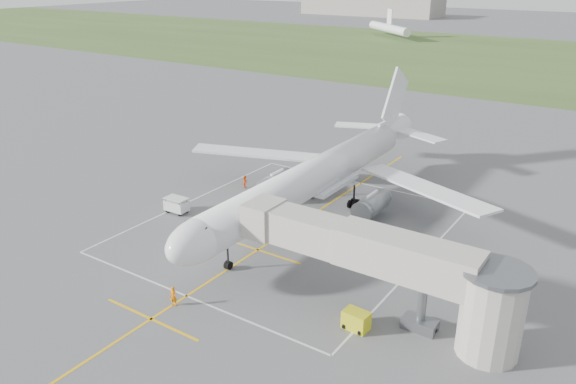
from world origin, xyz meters
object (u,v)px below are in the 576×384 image
Objects in this scene: baggage_cart at (177,205)px; ramp_worker_nose at (174,296)px; airliner at (316,176)px; ramp_worker_wing at (245,181)px; jet_bridge at (396,266)px; gpu_unit at (356,320)px.

ramp_worker_nose is (13.09, -13.74, -0.06)m from baggage_cart.
ramp_worker_wing is at bearing 170.68° from airliner.
airliner is 29.66× the size of ramp_worker_wing.
jet_bridge is 29.46m from baggage_cart.
airliner is 27.28× the size of ramp_worker_nose.
baggage_cart is at bearing -146.38° from airliner.
gpu_unit is 14.82m from ramp_worker_nose.
baggage_cart is at bearing 116.96° from ramp_worker_wing.
airliner is at bearing -153.75° from ramp_worker_wing.
airliner is 17.77× the size of baggage_cart.
jet_bridge reaches higher than ramp_worker_nose.
ramp_worker_wing is at bearing 149.24° from jet_bridge.
gpu_unit is at bearing 0.44° from ramp_worker_nose.
baggage_cart is (-28.66, 5.64, -3.83)m from jet_bridge.
jet_bridge reaches higher than ramp_worker_wing.
baggage_cart is (-12.94, -8.61, -3.48)m from airliner.
airliner is 21.22m from jet_bridge.
baggage_cart is at bearing 168.86° from jet_bridge.
ramp_worker_wing is (-11.36, 1.86, -3.60)m from airliner.
baggage_cart is 1.67× the size of ramp_worker_wing.
airliner is 12.06m from ramp_worker_wing.
ramp_worker_nose is at bearing -48.69° from baggage_cart.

